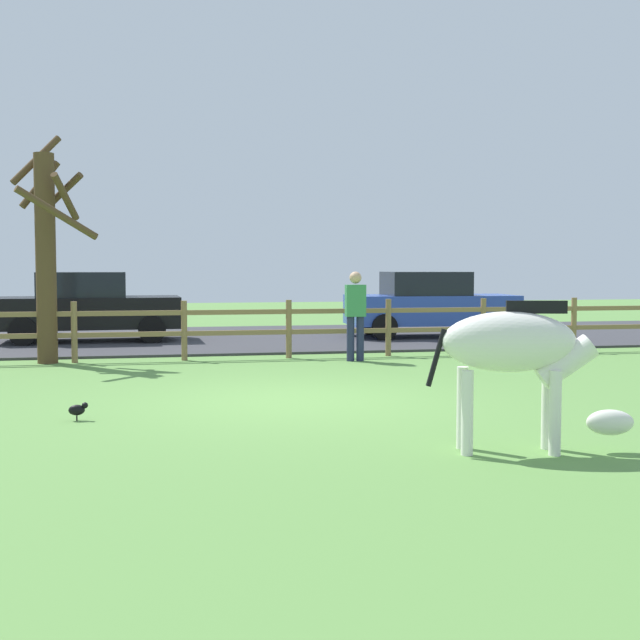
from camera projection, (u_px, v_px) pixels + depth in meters
ground_plane at (296, 400)px, 10.77m from camera, size 60.00×60.00×0.00m
parking_asphalt at (230, 338)px, 19.87m from camera, size 28.00×7.40×0.05m
paddock_fence at (237, 325)px, 15.57m from camera, size 21.61×0.11×1.10m
bare_tree at (47, 248)px, 14.85m from camera, size 1.58×1.66×4.13m
zebra at (518, 353)px, 7.72m from camera, size 1.91×0.73×1.41m
crow_on_grass at (78, 409)px, 9.35m from camera, size 0.21×0.10×0.20m
parked_car_blue at (430, 304)px, 20.09m from camera, size 4.07×2.03×1.56m
parked_car_black at (88, 306)px, 18.84m from camera, size 4.05×1.98×1.56m
visitor_near_fence at (355, 312)px, 15.25m from camera, size 0.37×0.24×1.64m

